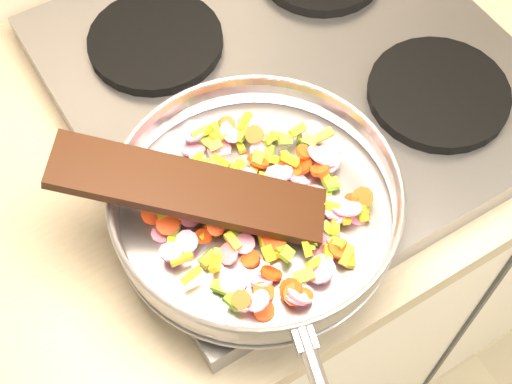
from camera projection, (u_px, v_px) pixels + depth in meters
cooktop at (293, 80)px, 1.00m from camera, size 0.60×0.60×0.04m
grate_fl at (260, 186)px, 0.87m from camera, size 0.19×0.19×0.02m
grate_fr at (439, 93)px, 0.95m from camera, size 0.19×0.19×0.02m
grate_bl at (156, 41)px, 1.00m from camera, size 0.19×0.19×0.02m
saute_pan at (257, 202)px, 0.82m from camera, size 0.38×0.53×0.06m
vegetable_heap at (263, 204)px, 0.83m from camera, size 0.27×0.29×0.05m
wooden_spatula at (190, 189)px, 0.79m from camera, size 0.28×0.24×0.08m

